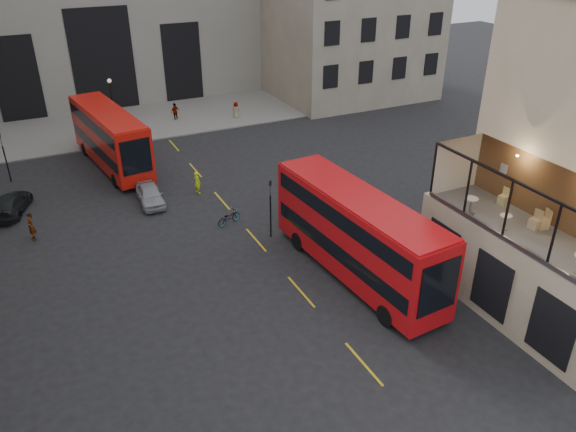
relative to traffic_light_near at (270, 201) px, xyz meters
name	(u,v)px	position (x,y,z in m)	size (l,w,h in m)	color
ground	(401,350)	(1.00, -12.00, -2.42)	(140.00, 140.00, 0.00)	black
host_frontage	(516,274)	(7.50, -12.00, -0.17)	(3.00, 11.00, 4.50)	#BEAA8E
cafe_floor	(526,232)	(7.50, -12.00, 2.12)	(3.00, 10.00, 0.10)	slate
gateway	(88,7)	(-4.00, 35.99, 6.96)	(35.00, 10.60, 18.00)	gray
pavement_far	(109,125)	(-5.00, 26.00, -2.36)	(40.00, 12.00, 0.12)	slate
traffic_light_near	(270,201)	(0.00, 0.00, 0.00)	(0.16, 0.20, 3.80)	black
traffic_light_far	(4,151)	(-14.00, 16.00, 0.00)	(0.16, 0.20, 3.80)	black
street_lamp_b	(114,112)	(-5.00, 22.00, -0.03)	(0.36, 0.36, 5.33)	black
bus_near	(357,232)	(2.36, -5.87, 0.28)	(3.62, 12.25, 4.82)	#BA0C11
bus_far	(110,135)	(-6.51, 15.58, 0.14)	(4.13, 11.68, 4.56)	red
car_a	(150,195)	(-5.52, 7.78, -1.77)	(1.54, 3.83, 1.31)	#9EA1A6
car_b	(112,142)	(-5.96, 19.13, -1.64)	(1.67, 4.78, 1.57)	#971A09
car_c	(11,204)	(-14.15, 10.46, -1.78)	(1.80, 4.43, 1.29)	black
bicycle	(229,217)	(-1.73, 2.67, -1.96)	(0.62, 1.77, 0.93)	gray
cyclist	(197,182)	(-2.09, 7.98, -1.61)	(0.59, 0.39, 1.63)	#D5FF1A
pedestrian_b	(95,124)	(-6.42, 24.45, -1.61)	(1.05, 0.60, 1.63)	gray
pedestrian_c	(175,112)	(1.09, 24.60, -1.56)	(1.01, 0.42, 1.72)	gray
pedestrian_d	(236,110)	(6.59, 22.64, -1.61)	(0.79, 0.52, 1.62)	gray
pedestrian_e	(31,227)	(-13.15, 6.00, -1.54)	(0.65, 0.42, 1.77)	gray
cafe_table_mid	(505,220)	(6.75, -11.37, 2.63)	(0.55, 0.55, 0.69)	beige
cafe_table_far	(471,203)	(6.37, -9.50, 2.72)	(0.66, 0.66, 0.83)	beige
cafe_chair_b	(543,223)	(8.39, -12.11, 2.46)	(0.55, 0.55, 0.93)	tan
cafe_chair_c	(535,223)	(8.02, -11.96, 2.45)	(0.51, 0.51, 0.91)	tan
cafe_chair_d	(503,199)	(8.62, -9.42, 2.43)	(0.49, 0.49, 0.84)	tan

